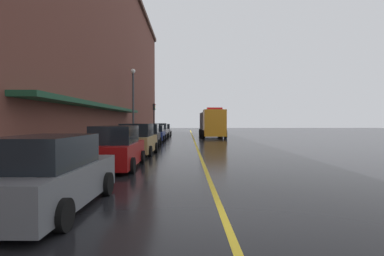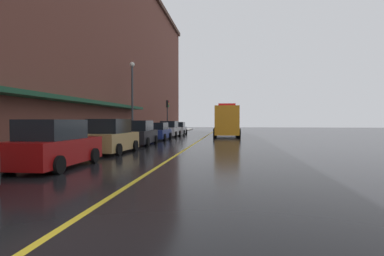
{
  "view_description": "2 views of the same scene",
  "coord_description": "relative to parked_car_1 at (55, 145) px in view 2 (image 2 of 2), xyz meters",
  "views": [
    {
      "loc": [
        -0.81,
        -6.16,
        2.09
      ],
      "look_at": [
        -0.31,
        21.18,
        1.43
      ],
      "focal_mm": 27.93,
      "sensor_mm": 36.0,
      "label": 1
    },
    {
      "loc": [
        2.85,
        -4.13,
        1.83
      ],
      "look_at": [
        -0.87,
        25.41,
        1.11
      ],
      "focal_mm": 28.82,
      "sensor_mm": 36.0,
      "label": 2
    }
  ],
  "objects": [
    {
      "name": "parked_car_1",
      "position": [
        0.0,
        0.0,
        0.0
      ],
      "size": [
        2.08,
        4.5,
        1.87
      ],
      "rotation": [
        0.0,
        0.0,
        1.58
      ],
      "color": "maroon",
      "rests_on": "ground"
    },
    {
      "name": "parked_car_6",
      "position": [
        -0.02,
        28.29,
        -0.09
      ],
      "size": [
        2.1,
        4.2,
        1.65
      ],
      "rotation": [
        0.0,
        0.0,
        1.6
      ],
      "color": "silver",
      "rests_on": "ground"
    },
    {
      "name": "utility_truck",
      "position": [
        6.29,
        24.18,
        0.86
      ],
      "size": [
        3.03,
        7.63,
        3.62
      ],
      "rotation": [
        0.0,
        0.0,
        -1.55
      ],
      "color": "orange",
      "rests_on": "ground"
    },
    {
      "name": "parking_meter_2",
      "position": [
        -1.44,
        9.75,
        0.19
      ],
      "size": [
        0.14,
        0.18,
        1.33
      ],
      "color": "#4C4C51",
      "rests_on": "sidewalk_left"
    },
    {
      "name": "parked_car_4",
      "position": [
        -0.1,
        17.34,
        -0.09
      ],
      "size": [
        2.05,
        4.13,
        1.65
      ],
      "rotation": [
        0.0,
        0.0,
        1.57
      ],
      "color": "navy",
      "rests_on": "ground"
    },
    {
      "name": "ground_plane",
      "position": [
        3.91,
        18.0,
        -0.87
      ],
      "size": [
        112.0,
        112.0,
        0.0
      ],
      "primitive_type": "plane",
      "color": "black"
    },
    {
      "name": "lane_center_stripe",
      "position": [
        3.91,
        18.0,
        -0.86
      ],
      "size": [
        0.16,
        70.0,
        0.01
      ],
      "primitive_type": "cube",
      "color": "gold",
      "rests_on": "ground"
    },
    {
      "name": "parked_car_2",
      "position": [
        0.04,
        5.47,
        0.02
      ],
      "size": [
        2.24,
        4.18,
        1.92
      ],
      "rotation": [
        0.0,
        0.0,
        1.54
      ],
      "color": "#A5844C",
      "rests_on": "ground"
    },
    {
      "name": "sidewalk_left",
      "position": [
        -2.29,
        18.0,
        -0.79
      ],
      "size": [
        2.4,
        70.0,
        0.15
      ],
      "primitive_type": "cube",
      "color": "gray",
      "rests_on": "ground"
    },
    {
      "name": "brick_building_left",
      "position": [
        -8.26,
        16.99,
        8.63
      ],
      "size": [
        10.71,
        64.0,
        18.99
      ],
      "color": "brown",
      "rests_on": "ground"
    },
    {
      "name": "parked_car_5",
      "position": [
        -0.14,
        23.22,
        -0.04
      ],
      "size": [
        2.07,
        4.18,
        1.79
      ],
      "rotation": [
        0.0,
        0.0,
        1.57
      ],
      "color": "silver",
      "rests_on": "ground"
    },
    {
      "name": "parking_meter_0",
      "position": [
        -1.44,
        25.16,
        0.19
      ],
      "size": [
        0.14,
        0.18,
        1.33
      ],
      "color": "#4C4C51",
      "rests_on": "sidewalk_left"
    },
    {
      "name": "street_lamp_left",
      "position": [
        -2.04,
        15.71,
        3.53
      ],
      "size": [
        0.44,
        0.44,
        6.94
      ],
      "color": "#33383D",
      "rests_on": "sidewalk_left"
    },
    {
      "name": "parking_meter_1",
      "position": [
        -1.44,
        8.59,
        0.19
      ],
      "size": [
        0.14,
        0.18,
        1.33
      ],
      "color": "#4C4C51",
      "rests_on": "sidewalk_left"
    },
    {
      "name": "traffic_light_near",
      "position": [
        -1.38,
        28.0,
        2.29
      ],
      "size": [
        0.38,
        0.36,
        4.3
      ],
      "color": "#232326",
      "rests_on": "sidewalk_left"
    },
    {
      "name": "parked_car_3",
      "position": [
        -0.03,
        11.37,
        -0.01
      ],
      "size": [
        2.12,
        4.73,
        1.84
      ],
      "rotation": [
        0.0,
        0.0,
        1.61
      ],
      "color": "black",
      "rests_on": "ground"
    }
  ]
}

